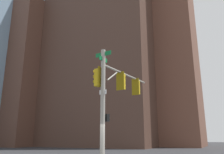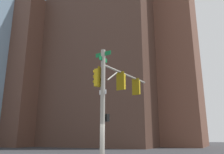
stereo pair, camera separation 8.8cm
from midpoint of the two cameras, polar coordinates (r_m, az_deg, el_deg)
signal_pole_assembly at (r=13.55m, az=0.23°, el=-3.72°), size 1.40×5.54×6.66m
building_brick_nearside at (r=60.61m, az=10.35°, el=11.04°), size 18.92×15.08×55.96m
building_brick_midblock at (r=56.74m, az=-1.28°, el=8.29°), size 23.72×19.48×48.12m
building_brick_farside at (r=63.45m, az=-21.05°, el=-0.17°), size 19.64×18.89×33.49m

